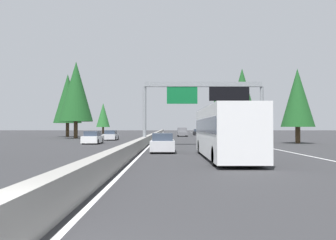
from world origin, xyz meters
name	(u,v)px	position (x,y,z in m)	size (l,w,h in m)	color
ground_plane	(156,138)	(60.00, 0.00, 0.00)	(320.00, 320.00, 0.00)	#2D2D30
median_barrier	(158,133)	(80.00, 0.30, 0.45)	(180.00, 0.56, 0.90)	gray
shoulder_stripe_right	(212,136)	(70.00, -11.52, 0.01)	(160.00, 0.16, 0.01)	silver
shoulder_stripe_median	(159,136)	(70.00, -0.25, 0.01)	(160.00, 0.16, 0.01)	silver
sign_gantry_overhead	(205,95)	(32.54, -6.03, 5.31)	(0.50, 12.68, 6.68)	gray
bus_distant_a	(224,131)	(17.14, -5.60, 1.72)	(11.50, 2.55, 3.10)	white
sedan_far_left	(163,143)	(22.91, -1.75, 0.68)	(4.40, 1.80, 1.47)	silver
pickup_near_right	(182,132)	(69.94, -5.15, 0.91)	(5.60, 2.00, 1.86)	slate
sedan_mid_center	(197,132)	(80.53, -9.20, 0.68)	(4.40, 1.80, 1.47)	black
oncoming_near	(93,138)	(36.57, 6.57, 0.68)	(4.40, 1.80, 1.47)	white
oncoming_far	(111,136)	(48.24, 6.35, 0.68)	(4.40, 1.80, 1.47)	silver
conifer_right_near	(298,98)	(37.65, -17.65, 5.43)	(3.94, 3.94, 8.95)	#4C3823
conifer_right_mid	(242,95)	(64.64, -16.75, 8.22)	(5.95, 5.95, 13.51)	#4C3823
conifer_right_far	(231,113)	(83.77, -18.10, 5.44)	(3.94, 3.94, 8.97)	#4C3823
conifer_right_distant	(216,109)	(91.40, -15.38, 6.87)	(4.98, 4.98, 11.31)	#4C3823
conifer_left_near	(76,92)	(56.69, 13.86, 8.14)	(5.89, 5.89, 13.39)	#4C3823
conifer_left_mid	(68,99)	(66.47, 18.10, 7.70)	(5.57, 5.57, 12.66)	#4C3823
conifer_left_far	(103,115)	(99.16, 16.97, 5.49)	(3.98, 3.98, 9.04)	#4C3823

